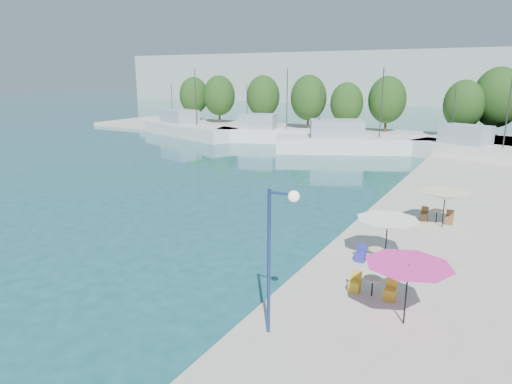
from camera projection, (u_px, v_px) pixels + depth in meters
The scene contains 21 objects.
quay_far at pixel (348, 135), 67.87m from camera, with size 90.00×16.00×0.60m, color #B0AA9F.
hill_west at pixel (375, 77), 154.76m from camera, with size 180.00×40.00×16.00m, color #9AA89B.
trawler_01 at pixel (188, 129), 68.96m from camera, with size 19.44×10.83×10.20m.
trawler_02 at pixel (272, 134), 62.63m from camera, with size 16.53×8.08×10.20m.
trawler_03 at pixel (357, 143), 54.71m from camera, with size 20.73×13.54×10.20m.
trawler_04 at pixel (482, 153), 47.89m from camera, with size 16.30×9.41×10.20m.
tree_01 at pixel (194, 95), 85.59m from camera, with size 5.40×5.40×8.00m.
tree_02 at pixel (219, 96), 80.86m from camera, with size 5.61×5.61×8.30m.
tree_03 at pixel (263, 96), 77.37m from camera, with size 5.63×5.63×8.34m.
tree_04 at pixel (309, 98), 71.94m from camera, with size 5.70×5.70×8.44m.
tree_05 at pixel (347, 103), 68.95m from camera, with size 4.96×4.96×7.34m.
tree_06 at pixel (387, 100), 68.15m from camera, with size 5.59×5.59×8.28m.
tree_07 at pixel (464, 105), 60.96m from camera, with size 5.28×5.28×7.82m.
tree_08 at pixel (498, 97), 60.73m from camera, with size 6.41×6.41×9.49m.
umbrella_pink at pixel (408, 271), 15.49m from camera, with size 2.98×2.98×2.23m.
umbrella_white at pixel (387, 224), 20.87m from camera, with size 2.87×2.87×2.07m.
umbrella_cream at pixel (445, 196), 25.61m from camera, with size 2.83×2.83×2.12m.
cafe_table_01 at pixel (372, 289), 17.92m from camera, with size 1.82×0.70×0.76m.
cafe_table_02 at pixel (375, 259), 20.89m from camera, with size 1.82×0.70×0.76m.
cafe_table_03 at pixel (436, 218), 26.82m from camera, with size 1.82×0.70×0.76m.
street_lamp at pixel (278, 236), 14.48m from camera, with size 1.03×0.36×5.03m.
Camera 1 is at (13.60, 1.26, 9.08)m, focal length 32.00 mm.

